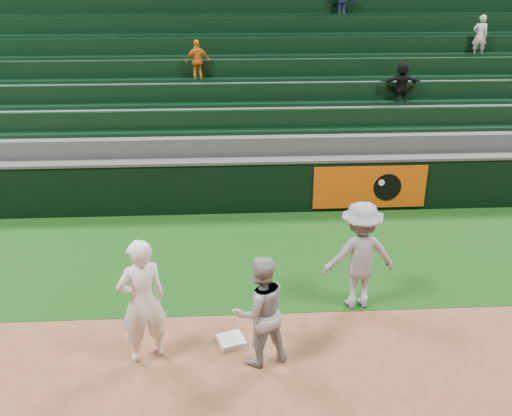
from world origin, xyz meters
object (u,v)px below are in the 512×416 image
at_px(first_base, 231,341).
at_px(first_baseman, 142,301).
at_px(baserunner, 260,311).
at_px(base_coach, 360,256).

height_order(first_base, first_baseman, first_baseman).
bearing_deg(first_baseman, first_base, 166.16).
xyz_separation_m(baserunner, base_coach, (1.71, 1.36, 0.10)).
bearing_deg(base_coach, first_base, 18.35).
height_order(baserunner, base_coach, base_coach).
distance_m(first_baseman, base_coach, 3.56).
bearing_deg(baserunner, first_baseman, -24.39).
distance_m(baserunner, base_coach, 2.19).
bearing_deg(first_baseman, base_coach, 174.20).
height_order(first_baseman, baserunner, first_baseman).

